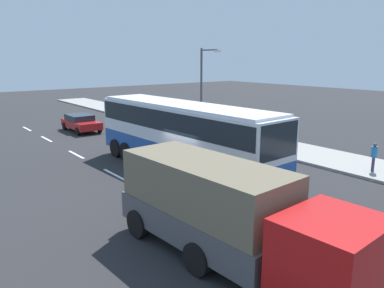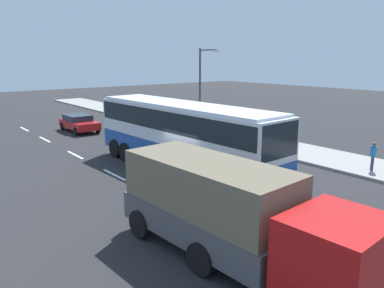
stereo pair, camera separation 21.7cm
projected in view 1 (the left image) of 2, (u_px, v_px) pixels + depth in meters
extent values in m
plane|color=#28282B|center=(188.00, 181.00, 18.59)|extent=(120.00, 120.00, 0.00)
cube|color=gray|center=(300.00, 152.00, 24.00)|extent=(80.00, 4.00, 0.15)
cube|color=white|center=(27.00, 129.00, 32.21)|extent=(2.40, 0.16, 0.01)
cube|color=white|center=(47.00, 139.00, 28.14)|extent=(2.40, 0.16, 0.01)
cube|color=white|center=(76.00, 154.00, 23.60)|extent=(2.40, 0.16, 0.01)
cube|color=white|center=(114.00, 174.00, 19.54)|extent=(2.40, 0.16, 0.01)
cube|color=white|center=(210.00, 225.00, 13.65)|extent=(2.40, 0.16, 0.01)
cube|color=white|center=(260.00, 251.00, 11.79)|extent=(2.40, 0.16, 0.01)
cube|color=#1E4C9E|center=(183.00, 151.00, 19.94)|extent=(12.45, 3.07, 1.11)
cube|color=silver|center=(183.00, 124.00, 19.60)|extent=(12.45, 3.07, 1.85)
cube|color=black|center=(183.00, 118.00, 19.54)|extent=(12.20, 3.09, 1.02)
cube|color=black|center=(278.00, 141.00, 15.02)|extent=(0.21, 2.39, 1.48)
cube|color=silver|center=(183.00, 105.00, 19.38)|extent=(11.95, 2.89, 0.12)
cylinder|color=black|center=(265.00, 176.00, 17.44)|extent=(1.11, 0.34, 1.10)
cylinder|color=black|center=(228.00, 188.00, 15.87)|extent=(1.11, 0.34, 1.10)
cylinder|color=black|center=(161.00, 145.00, 23.66)|extent=(1.11, 0.34, 1.10)
cylinder|color=black|center=(126.00, 152.00, 22.09)|extent=(1.11, 0.34, 1.10)
cylinder|color=black|center=(150.00, 142.00, 24.55)|extent=(1.11, 0.34, 1.10)
cylinder|color=black|center=(116.00, 148.00, 22.98)|extent=(1.11, 0.34, 1.10)
cube|color=red|center=(331.00, 259.00, 8.48)|extent=(2.17, 2.44, 1.99)
cube|color=#4C4C4F|center=(204.00, 222.00, 11.71)|extent=(6.09, 2.64, 0.90)
cube|color=#6B604C|center=(204.00, 185.00, 11.44)|extent=(5.85, 2.54, 1.52)
cylinder|color=black|center=(355.00, 282.00, 9.33)|extent=(0.97, 0.33, 0.96)
cylinder|color=black|center=(250.00, 235.00, 11.84)|extent=(0.97, 0.33, 0.96)
cylinder|color=black|center=(197.00, 259.00, 10.41)|extent=(0.97, 0.33, 0.96)
cylinder|color=black|center=(188.00, 207.00, 14.06)|extent=(0.97, 0.33, 0.96)
cylinder|color=black|center=(138.00, 224.00, 12.63)|extent=(0.97, 0.33, 0.96)
cube|color=black|center=(153.00, 127.00, 29.52)|extent=(4.64, 1.84, 0.61)
cube|color=black|center=(152.00, 120.00, 29.48)|extent=(2.56, 1.66, 0.54)
cylinder|color=black|center=(174.00, 133.00, 28.85)|extent=(0.64, 0.21, 0.64)
cylinder|color=black|center=(156.00, 136.00, 27.82)|extent=(0.64, 0.21, 0.64)
cylinder|color=black|center=(150.00, 127.00, 31.35)|extent=(0.64, 0.21, 0.64)
cylinder|color=black|center=(133.00, 129.00, 30.32)|extent=(0.64, 0.21, 0.64)
cube|color=#B21919|center=(81.00, 124.00, 31.03)|extent=(4.28, 1.91, 0.58)
cube|color=#1E2833|center=(79.00, 117.00, 31.18)|extent=(2.35, 1.75, 0.45)
cylinder|color=black|center=(100.00, 129.00, 30.50)|extent=(0.64, 0.20, 0.64)
cylinder|color=black|center=(78.00, 131.00, 29.41)|extent=(0.64, 0.20, 0.64)
cylinder|color=black|center=(85.00, 124.00, 32.79)|extent=(0.64, 0.20, 0.64)
cylinder|color=black|center=(65.00, 126.00, 31.70)|extent=(0.64, 0.20, 0.64)
cylinder|color=#38334C|center=(373.00, 164.00, 19.63)|extent=(0.14, 0.14, 0.75)
cylinder|color=#38334C|center=(373.00, 164.00, 19.49)|extent=(0.14, 0.14, 0.75)
cylinder|color=#2672B2|center=(374.00, 152.00, 19.41)|extent=(0.32, 0.32, 0.57)
sphere|color=brown|center=(375.00, 145.00, 19.33)|extent=(0.20, 0.20, 0.20)
cylinder|color=#47474C|center=(201.00, 92.00, 28.42)|extent=(0.16, 0.16, 6.51)
cylinder|color=#47474C|center=(209.00, 50.00, 27.04)|extent=(1.78, 0.10, 0.10)
cube|color=silver|center=(218.00, 51.00, 26.38)|extent=(0.50, 0.24, 0.16)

